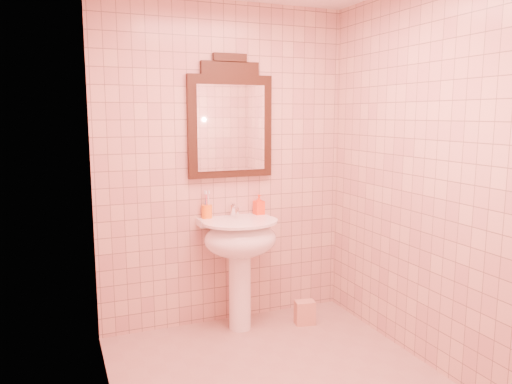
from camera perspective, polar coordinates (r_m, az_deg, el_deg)
name	(u,v)px	position (r m, az deg, el deg)	size (l,w,h in m)	color
back_wall	(225,167)	(3.91, -3.57, 2.90)	(2.00, 0.02, 2.50)	beige
pedestal_sink	(240,246)	(3.82, -1.83, -6.23)	(0.58, 0.58, 0.86)	white
faucet	(234,210)	(3.88, -2.56, -2.05)	(0.04, 0.16, 0.11)	white
mirror	(230,121)	(3.87, -2.95, 8.10)	(0.67, 0.06, 0.94)	black
toothbrush_cup	(207,211)	(3.86, -5.64, -2.22)	(0.08, 0.08, 0.19)	orange
soap_dispenser	(259,205)	(3.98, 0.34, -1.44)	(0.07, 0.07, 0.16)	#FF3D15
towel	(305,313)	(4.10, 5.60, -13.55)	(0.15, 0.10, 0.19)	tan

